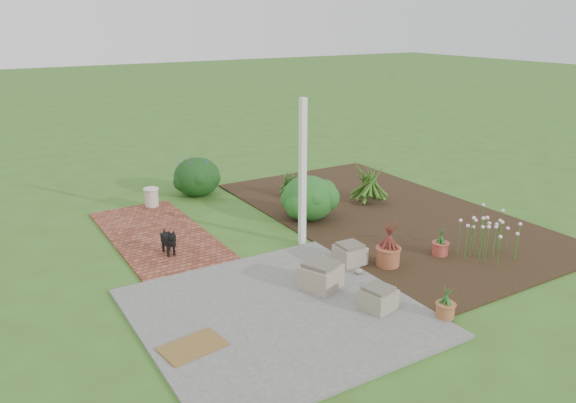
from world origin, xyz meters
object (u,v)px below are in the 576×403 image
black_dog (169,240)px  cream_ceramic_urn (152,197)px  stone_trough_near (378,299)px  evergreen_shrub (308,197)px

black_dog → cream_ceramic_urn: 2.60m
stone_trough_near → evergreen_shrub: bearing=71.8°
evergreen_shrub → black_dog: bearing=-174.3°
black_dog → stone_trough_near: bearing=-60.1°
black_dog → evergreen_shrub: 2.89m
evergreen_shrub → stone_trough_near: bearing=-108.2°
black_dog → evergreen_shrub: size_ratio=0.49×
stone_trough_near → black_dog: size_ratio=0.81×
black_dog → evergreen_shrub: (2.87, 0.29, 0.17)m
cream_ceramic_urn → stone_trough_near: bearing=-77.9°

